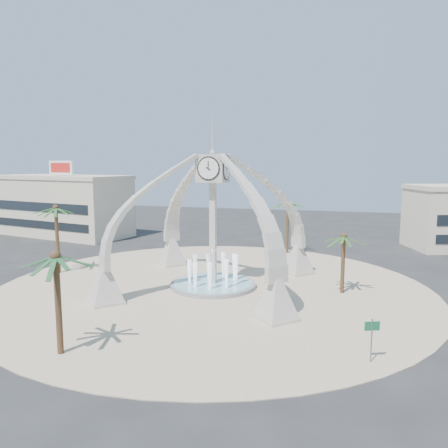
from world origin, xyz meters
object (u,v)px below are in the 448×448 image
(palm_east, at_px, (344,237))
(clock_tower, at_px, (213,218))
(fountain, at_px, (213,284))
(palm_west, at_px, (56,209))
(palm_north, at_px, (288,202))
(street_sign, at_px, (372,331))
(palm_south, at_px, (56,258))

(palm_east, bearing_deg, clock_tower, -173.84)
(fountain, distance_m, palm_east, 12.65)
(clock_tower, distance_m, palm_west, 17.21)
(palm_west, distance_m, palm_north, 27.52)
(palm_east, distance_m, palm_west, 28.90)
(street_sign, bearing_deg, fountain, 116.13)
(palm_east, bearing_deg, fountain, -173.84)
(palm_east, distance_m, palm_south, 24.00)
(clock_tower, xyz_separation_m, palm_south, (-4.61, -16.38, -0.51))
(palm_west, xyz_separation_m, palm_south, (12.58, -16.89, -0.84))
(palm_east, bearing_deg, palm_north, 113.77)
(clock_tower, xyz_separation_m, street_sign, (13.46, -12.46, -4.58))
(clock_tower, xyz_separation_m, fountain, (0.00, 0.00, -6.20))
(fountain, distance_m, palm_south, 17.95)
(palm_north, xyz_separation_m, palm_south, (-9.13, -33.80, -0.61))
(fountain, relative_size, palm_west, 1.04)
(fountain, height_order, street_sign, fountain)
(fountain, bearing_deg, palm_north, 75.46)
(clock_tower, height_order, palm_south, clock_tower)
(palm_west, bearing_deg, street_sign, -22.94)
(palm_east, xyz_separation_m, palm_west, (-28.83, -0.74, 1.74))
(clock_tower, bearing_deg, palm_south, -105.72)
(palm_south, xyz_separation_m, street_sign, (18.07, 3.92, -4.08))
(fountain, height_order, palm_east, palm_east)
(street_sign, bearing_deg, palm_south, 171.17)
(clock_tower, distance_m, fountain, 6.20)
(clock_tower, relative_size, palm_north, 2.39)
(palm_north, relative_size, street_sign, 2.81)
(palm_east, height_order, palm_north, palm_north)
(palm_east, bearing_deg, palm_west, -178.52)
(clock_tower, distance_m, street_sign, 18.91)
(palm_west, height_order, palm_south, palm_west)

